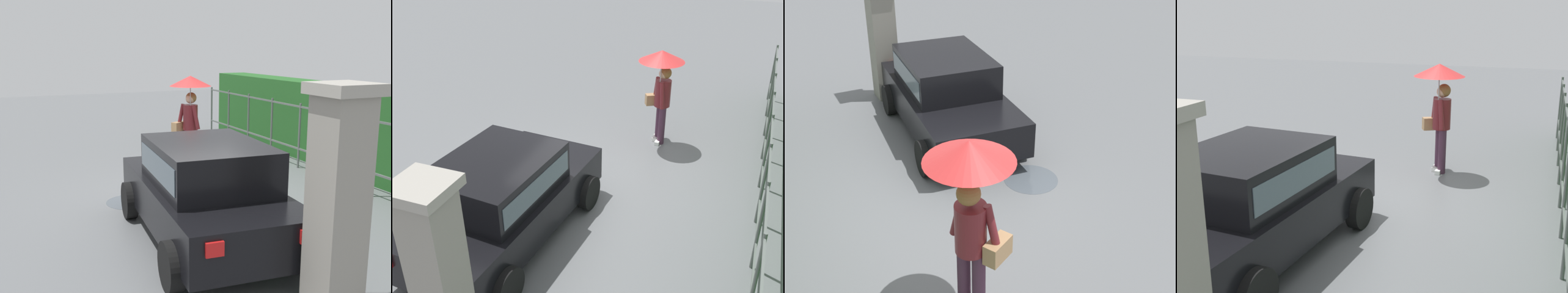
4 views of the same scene
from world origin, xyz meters
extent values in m
plane|color=slate|center=(0.00, 0.00, 0.00)|extent=(40.00, 40.00, 0.00)
cube|color=black|center=(1.93, -0.78, 0.58)|extent=(3.83, 1.95, 0.60)
cube|color=black|center=(2.07, -0.79, 1.18)|extent=(2.02, 1.60, 0.60)
cube|color=#4C5B66|center=(2.07, -0.79, 1.20)|extent=(1.87, 1.60, 0.33)
cylinder|color=black|center=(0.61, -1.51, 0.30)|extent=(0.61, 0.23, 0.60)
cylinder|color=black|center=(0.75, 0.16, 0.30)|extent=(0.61, 0.23, 0.60)
cylinder|color=black|center=(3.10, -1.72, 0.30)|extent=(0.61, 0.23, 0.60)
cylinder|color=black|center=(3.24, -0.05, 0.30)|extent=(0.61, 0.23, 0.60)
cube|color=red|center=(3.73, -1.49, 0.73)|extent=(0.08, 0.20, 0.16)
cube|color=red|center=(3.83, -0.39, 0.73)|extent=(0.08, 0.20, 0.16)
cylinder|color=#47283D|center=(-2.09, 0.80, 0.43)|extent=(0.15, 0.15, 0.86)
cylinder|color=#47283D|center=(-2.27, 0.70, 0.43)|extent=(0.15, 0.15, 0.86)
cube|color=white|center=(-2.06, 0.75, 0.04)|extent=(0.26, 0.10, 0.08)
cube|color=white|center=(-2.24, 0.65, 0.04)|extent=(0.26, 0.10, 0.08)
cylinder|color=maroon|center=(-2.18, 0.75, 1.15)|extent=(0.34, 0.34, 0.58)
sphere|color=#DBAD89|center=(-2.18, 0.75, 1.58)|extent=(0.22, 0.22, 0.22)
sphere|color=olive|center=(-2.19, 0.78, 1.60)|extent=(0.25, 0.25, 0.25)
cylinder|color=maroon|center=(-1.95, 0.79, 1.18)|extent=(0.24, 0.19, 0.56)
cylinder|color=maroon|center=(-2.33, 0.58, 1.18)|extent=(0.24, 0.19, 0.56)
cylinder|color=#B2B2B7|center=(-2.06, 0.70, 1.50)|extent=(0.02, 0.02, 0.77)
cone|color=red|center=(-2.06, 0.70, 2.00)|extent=(0.94, 0.94, 0.23)
cube|color=tan|center=(-2.35, 0.52, 0.91)|extent=(0.30, 0.38, 0.24)
cube|color=gray|center=(4.14, -0.28, 1.15)|extent=(0.48, 0.48, 2.30)
cube|color=#9E998E|center=(4.14, -0.28, 2.36)|extent=(0.60, 0.60, 0.12)
cylinder|color=#59605B|center=(-5.65, 2.95, 0.75)|extent=(0.05, 0.05, 1.50)
cylinder|color=#59605B|center=(-4.48, 2.95, 0.75)|extent=(0.05, 0.05, 1.50)
cylinder|color=#59605B|center=(-3.32, 2.95, 0.75)|extent=(0.05, 0.05, 1.50)
cylinder|color=#59605B|center=(-2.15, 2.95, 0.75)|extent=(0.05, 0.05, 1.50)
cylinder|color=#59605B|center=(-0.99, 2.95, 0.75)|extent=(0.05, 0.05, 1.50)
cylinder|color=#59605B|center=(0.18, 2.95, 0.75)|extent=(0.05, 0.05, 1.50)
cylinder|color=#59605B|center=(1.34, 2.95, 0.75)|extent=(0.05, 0.05, 1.50)
cube|color=#59605B|center=(-0.41, 2.95, 1.42)|extent=(10.48, 0.03, 0.04)
cube|color=#59605B|center=(-0.41, 2.95, 0.45)|extent=(10.48, 0.03, 0.04)
cube|color=#235B23|center=(-0.41, 3.90, 0.95)|extent=(11.48, 0.90, 1.90)
cylinder|color=#4C545B|center=(-0.16, -1.29, 0.00)|extent=(0.87, 0.87, 0.00)
camera|label=1|loc=(7.79, -3.47, 2.77)|focal=43.49mm
camera|label=2|loc=(7.11, 2.55, 4.82)|focal=42.94mm
camera|label=3|loc=(-5.96, 2.55, 4.45)|focal=46.93mm
camera|label=4|loc=(7.14, 2.55, 3.15)|focal=46.40mm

